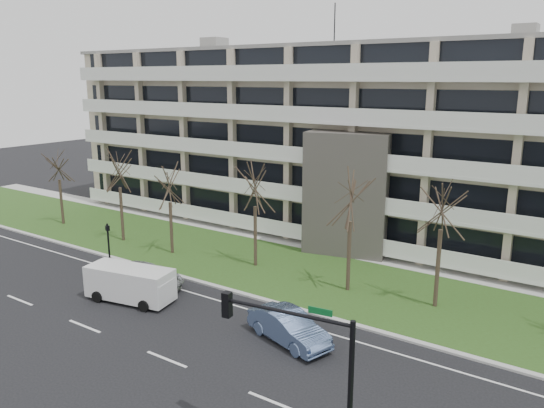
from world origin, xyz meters
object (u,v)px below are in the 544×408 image
Objects in this scene: traffic_signal at (305,361)px; pedestrian_signal at (108,240)px; blue_sedan at (289,327)px; silver_pickup at (146,276)px; white_van at (131,281)px.

pedestrian_signal is (-20.54, 8.65, -1.64)m from traffic_signal.
blue_sedan is 8.73m from traffic_signal.
silver_pickup is 1.60× the size of pedestrian_signal.
blue_sedan is 0.84× the size of traffic_signal.
pedestrian_signal is at bearing 100.32° from blue_sedan.
pedestrian_signal is at bearing 149.62° from traffic_signal.
traffic_signal reaches higher than white_van.
white_van is at bearing -157.23° from silver_pickup.
traffic_signal is (15.94, -7.70, 2.95)m from silver_pickup.
white_van is 6.24m from pedestrian_signal.
white_van is at bearing 151.63° from traffic_signal.
white_van is 0.97× the size of traffic_signal.
blue_sedan is 1.50× the size of pedestrian_signal.
silver_pickup is at bearing 146.67° from traffic_signal.
white_van is at bearing 112.72° from blue_sedan.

